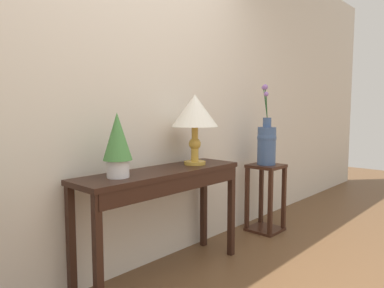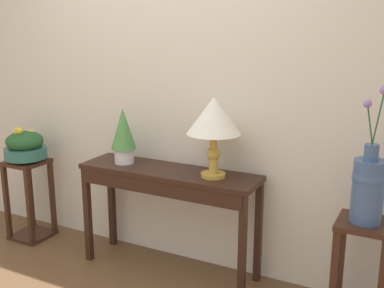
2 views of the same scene
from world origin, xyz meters
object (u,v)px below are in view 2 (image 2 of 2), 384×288
object	(u,v)px
pedestal_stand_right	(360,274)
console_table	(167,186)
potted_plant_on_console	(123,133)
pedestal_stand_left	(30,199)
flower_vase_tall_right	(368,184)
planter_bowl_wide_left	(25,146)
table_lamp	(214,119)

from	to	relation	value
pedestal_stand_right	console_table	bearing A→B (deg)	178.93
potted_plant_on_console	pedestal_stand_left	world-z (taller)	potted_plant_on_console
console_table	pedestal_stand_right	bearing A→B (deg)	-1.07
console_table	flower_vase_tall_right	distance (m)	1.34
potted_plant_on_console	planter_bowl_wide_left	distance (m)	0.97
pedestal_stand_right	flower_vase_tall_right	size ratio (longest dim) A/B	0.86
console_table	table_lamp	distance (m)	0.61
pedestal_stand_right	pedestal_stand_left	bearing A→B (deg)	-179.88
pedestal_stand_left	planter_bowl_wide_left	distance (m)	0.46
pedestal_stand_right	table_lamp	bearing A→B (deg)	177.21
potted_plant_on_console	flower_vase_tall_right	distance (m)	1.70
console_table	planter_bowl_wide_left	xyz separation A→B (m)	(-1.32, -0.03, 0.14)
planter_bowl_wide_left	flower_vase_tall_right	world-z (taller)	flower_vase_tall_right
console_table	table_lamp	world-z (taller)	table_lamp
table_lamp	pedestal_stand_left	size ratio (longest dim) A/B	0.79
pedestal_stand_left	flower_vase_tall_right	world-z (taller)	flower_vase_tall_right
pedestal_stand_left	planter_bowl_wide_left	bearing A→B (deg)	-96.53
console_table	pedestal_stand_left	bearing A→B (deg)	-178.70
flower_vase_tall_right	pedestal_stand_right	bearing A→B (deg)	-105.88
planter_bowl_wide_left	flower_vase_tall_right	xyz separation A→B (m)	(2.64, 0.01, 0.09)
console_table	planter_bowl_wide_left	world-z (taller)	planter_bowl_wide_left
planter_bowl_wide_left	potted_plant_on_console	bearing A→B (deg)	3.00
console_table	pedestal_stand_left	world-z (taller)	console_table
console_table	potted_plant_on_console	world-z (taller)	potted_plant_on_console
table_lamp	console_table	bearing A→B (deg)	-176.20
flower_vase_tall_right	pedestal_stand_left	bearing A→B (deg)	-179.87
potted_plant_on_console	flower_vase_tall_right	world-z (taller)	flower_vase_tall_right
pedestal_stand_left	pedestal_stand_right	xyz separation A→B (m)	(2.64, 0.01, -0.01)
pedestal_stand_left	flower_vase_tall_right	bearing A→B (deg)	0.13
potted_plant_on_console	pedestal_stand_right	world-z (taller)	potted_plant_on_console
pedestal_stand_left	flower_vase_tall_right	xyz separation A→B (m)	(2.64, 0.01, 0.55)
console_table	potted_plant_on_console	distance (m)	0.50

